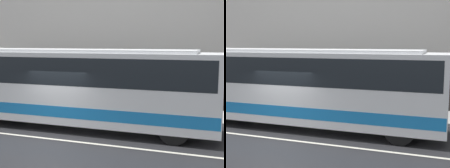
% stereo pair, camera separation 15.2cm
% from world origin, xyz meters
% --- Properties ---
extents(ground_plane, '(60.00, 60.00, 0.00)m').
position_xyz_m(ground_plane, '(0.00, 0.00, 0.00)').
color(ground_plane, '#262628').
extents(sidewalk, '(60.00, 2.68, 0.12)m').
position_xyz_m(sidewalk, '(0.00, 5.34, 0.06)').
color(sidewalk, '#A09E99').
rests_on(sidewalk, ground_plane).
extents(building_facade, '(60.00, 0.35, 11.06)m').
position_xyz_m(building_facade, '(0.00, 6.82, 5.33)').
color(building_facade, silver).
rests_on(building_facade, ground_plane).
extents(lane_stripe, '(54.00, 0.14, 0.01)m').
position_xyz_m(lane_stripe, '(0.00, 0.00, 0.00)').
color(lane_stripe, beige).
rests_on(lane_stripe, ground_plane).
extents(transit_bus, '(12.18, 2.57, 3.34)m').
position_xyz_m(transit_bus, '(0.05, 1.95, 1.88)').
color(transit_bus, white).
rests_on(transit_bus, ground_plane).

